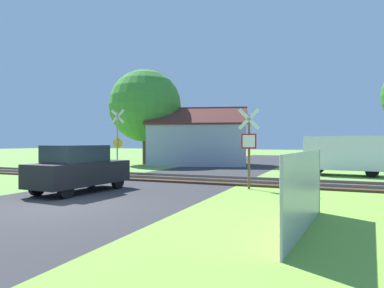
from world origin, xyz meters
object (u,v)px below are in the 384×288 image
(house, at_px, (198,143))
(parked_car, at_px, (79,169))
(mail_truck, at_px, (340,154))
(stop_sign_near, at_px, (249,144))
(fence_panel, at_px, (305,191))
(crossing_sign_far, at_px, (117,138))
(tree_left, at_px, (145,106))

(house, height_order, parked_car, house)
(mail_truck, bearing_deg, parked_car, 143.83)
(stop_sign_near, xyz_separation_m, house, (-7.29, 12.96, -0.01))
(house, relative_size, fence_panel, 2.13)
(crossing_sign_far, bearing_deg, fence_panel, -49.06)
(stop_sign_near, bearing_deg, parked_car, 22.70)
(stop_sign_near, height_order, parked_car, stop_sign_near)
(mail_truck, xyz_separation_m, fence_panel, (-0.93, -13.77, -0.39))
(crossing_sign_far, bearing_deg, tree_left, 100.27)
(house, relative_size, parked_car, 2.25)
(parked_car, distance_m, fence_panel, 8.76)
(house, bearing_deg, crossing_sign_far, -117.59)
(tree_left, xyz_separation_m, parked_car, (6.12, -15.41, -4.13))
(tree_left, distance_m, parked_car, 17.09)
(stop_sign_near, height_order, mail_truck, stop_sign_near)
(fence_panel, bearing_deg, house, 32.95)
(house, relative_size, mail_truck, 1.84)
(mail_truck, height_order, parked_car, mail_truck)
(house, distance_m, fence_panel, 21.34)
(stop_sign_near, height_order, house, house)
(mail_truck, bearing_deg, crossing_sign_far, 110.28)
(stop_sign_near, bearing_deg, fence_panel, 106.69)
(stop_sign_near, bearing_deg, mail_truck, -120.94)
(stop_sign_near, height_order, fence_panel, stop_sign_near)
(mail_truck, bearing_deg, house, 68.32)
(house, xyz_separation_m, tree_left, (-4.59, -0.81, 3.19))
(parked_car, relative_size, fence_panel, 0.95)
(fence_panel, bearing_deg, tree_left, 44.02)
(fence_panel, bearing_deg, mail_truck, 1.51)
(crossing_sign_far, distance_m, house, 9.08)
(parked_car, bearing_deg, house, 99.43)
(tree_left, bearing_deg, crossing_sign_far, -71.18)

